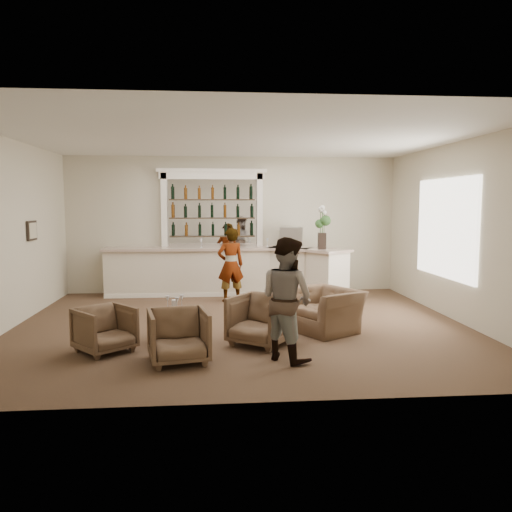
# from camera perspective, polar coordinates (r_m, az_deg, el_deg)

# --- Properties ---
(ground) EXTENTS (8.00, 8.00, 0.00)m
(ground) POSITION_cam_1_polar(r_m,az_deg,el_deg) (9.01, -1.71, -7.91)
(ground) COLOR brown
(ground) RESTS_ON ground
(room_shell) EXTENTS (8.04, 7.02, 3.32)m
(room_shell) POSITION_cam_1_polar(r_m,az_deg,el_deg) (9.47, -1.01, 7.04)
(room_shell) COLOR beige
(room_shell) RESTS_ON ground
(bar_counter) EXTENTS (5.72, 1.80, 1.14)m
(bar_counter) POSITION_cam_1_polar(r_m,az_deg,el_deg) (11.84, -3.32, -1.74)
(bar_counter) COLOR white
(bar_counter) RESTS_ON ground
(back_bar_alcove) EXTENTS (2.64, 0.25, 3.00)m
(back_bar_alcove) POSITION_cam_1_polar(r_m,az_deg,el_deg) (12.14, -5.01, 5.34)
(back_bar_alcove) COLOR white
(back_bar_alcove) RESTS_ON ground
(cocktail_table) EXTENTS (0.61, 0.61, 0.50)m
(cocktail_table) POSITION_cam_1_polar(r_m,az_deg,el_deg) (8.13, -9.20, -7.71)
(cocktail_table) COLOR #503122
(cocktail_table) RESTS_ON ground
(sommelier) EXTENTS (0.67, 0.51, 1.64)m
(sommelier) POSITION_cam_1_polar(r_m,az_deg,el_deg) (11.03, -2.92, -1.02)
(sommelier) COLOR gray
(sommelier) RESTS_ON ground
(guest) EXTENTS (1.03, 1.05, 1.71)m
(guest) POSITION_cam_1_polar(r_m,az_deg,el_deg) (6.93, 3.52, -4.91)
(guest) COLOR gray
(guest) RESTS_ON ground
(armchair_left) EXTENTS (1.03, 1.04, 0.68)m
(armchair_left) POSITION_cam_1_polar(r_m,az_deg,el_deg) (7.68, -16.89, -8.04)
(armchair_left) COLOR brown
(armchair_left) RESTS_ON ground
(armchair_center) EXTENTS (0.93, 0.95, 0.73)m
(armchair_center) POSITION_cam_1_polar(r_m,az_deg,el_deg) (6.97, -8.85, -9.03)
(armchair_center) COLOR brown
(armchair_center) RESTS_ON ground
(armchair_right) EXTENTS (1.16, 1.17, 0.77)m
(armchair_right) POSITION_cam_1_polar(r_m,az_deg,el_deg) (7.73, 0.53, -7.32)
(armchair_right) COLOR brown
(armchair_right) RESTS_ON ground
(armchair_far) EXTENTS (1.40, 1.45, 0.72)m
(armchair_far) POSITION_cam_1_polar(r_m,az_deg,el_deg) (8.61, 7.81, -6.15)
(armchair_far) COLOR brown
(armchair_far) RESTS_ON ground
(espresso_machine) EXTENTS (0.60, 0.53, 0.47)m
(espresso_machine) POSITION_cam_1_polar(r_m,az_deg,el_deg) (11.96, 4.02, 2.20)
(espresso_machine) COLOR silver
(espresso_machine) RESTS_ON bar_counter
(flower_vase) EXTENTS (0.26, 0.26, 0.98)m
(flower_vase) POSITION_cam_1_polar(r_m,az_deg,el_deg) (11.42, 7.57, 3.56)
(flower_vase) COLOR black
(flower_vase) RESTS_ON bar_counter
(wine_glass_bar_left) EXTENTS (0.07, 0.07, 0.21)m
(wine_glass_bar_left) POSITION_cam_1_polar(r_m,az_deg,el_deg) (11.78, -6.29, 1.48)
(wine_glass_bar_left) COLOR white
(wine_glass_bar_left) RESTS_ON bar_counter
(wine_glass_bar_right) EXTENTS (0.07, 0.07, 0.21)m
(wine_glass_bar_right) POSITION_cam_1_polar(r_m,az_deg,el_deg) (11.86, 1.31, 1.54)
(wine_glass_bar_right) COLOR white
(wine_glass_bar_right) RESTS_ON bar_counter
(wine_glass_tbl_a) EXTENTS (0.07, 0.07, 0.21)m
(wine_glass_tbl_a) POSITION_cam_1_polar(r_m,az_deg,el_deg) (8.09, -10.08, -5.22)
(wine_glass_tbl_a) COLOR white
(wine_glass_tbl_a) RESTS_ON cocktail_table
(wine_glass_tbl_b) EXTENTS (0.07, 0.07, 0.21)m
(wine_glass_tbl_b) POSITION_cam_1_polar(r_m,az_deg,el_deg) (8.12, -8.49, -5.15)
(wine_glass_tbl_b) COLOR white
(wine_glass_tbl_b) RESTS_ON cocktail_table
(wine_glass_tbl_c) EXTENTS (0.07, 0.07, 0.21)m
(wine_glass_tbl_c) POSITION_cam_1_polar(r_m,az_deg,el_deg) (7.92, -9.02, -5.44)
(wine_glass_tbl_c) COLOR white
(wine_glass_tbl_c) RESTS_ON cocktail_table
(napkin_holder) EXTENTS (0.08, 0.08, 0.12)m
(napkin_holder) POSITION_cam_1_polar(r_m,az_deg,el_deg) (8.20, -9.30, -5.38)
(napkin_holder) COLOR white
(napkin_holder) RESTS_ON cocktail_table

